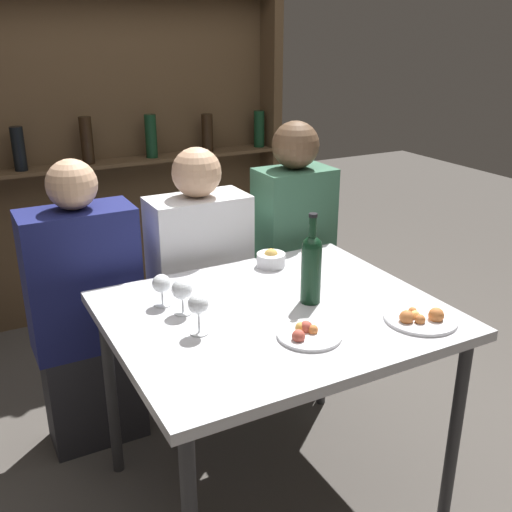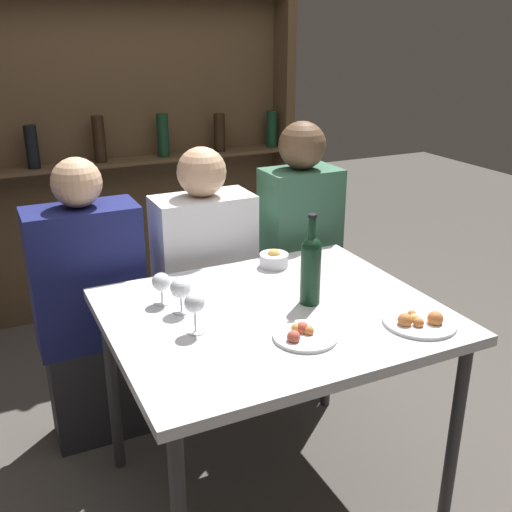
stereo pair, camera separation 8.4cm
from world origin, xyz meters
name	(u,v)px [view 1 (the left image)]	position (x,y,z in m)	size (l,w,h in m)	color
ground_plane	(273,491)	(0.00, 0.00, 0.00)	(10.00, 10.00, 0.00)	#47423D
dining_table	(275,328)	(0.00, 0.00, 0.71)	(1.10, 0.92, 0.78)	silver
wine_rack_wall	(117,137)	(0.00, 1.84, 1.08)	(2.03, 0.21, 2.14)	#4C3823
wine_bottle	(311,265)	(0.14, 0.00, 0.91)	(0.07, 0.07, 0.32)	black
wine_glass_0	(198,305)	(-0.29, -0.03, 0.87)	(0.07, 0.07, 0.13)	silver
wine_glass_1	(162,285)	(-0.32, 0.22, 0.85)	(0.06, 0.06, 0.11)	silver
wine_glass_2	(182,290)	(-0.29, 0.12, 0.86)	(0.07, 0.07, 0.12)	silver
food_plate_0	(421,318)	(0.38, -0.30, 0.79)	(0.24, 0.24, 0.05)	white
food_plate_1	(307,334)	(-0.01, -0.21, 0.79)	(0.20, 0.20, 0.05)	white
snack_bowl	(271,259)	(0.18, 0.36, 0.81)	(0.11, 0.11, 0.07)	white
seated_person_left	(87,318)	(-0.50, 0.66, 0.57)	(0.43, 0.22, 1.22)	#26262B
seated_person_center	(202,293)	(0.00, 0.66, 0.57)	(0.42, 0.22, 1.22)	#26262B
seated_person_right	(293,264)	(0.47, 0.66, 0.62)	(0.34, 0.22, 1.30)	#26262B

